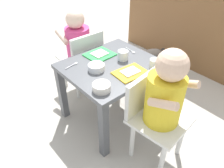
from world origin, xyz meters
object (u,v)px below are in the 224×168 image
object	(u,v)px
food_tray_right	(130,72)
water_cup_right	(123,56)
seated_child_left	(79,43)
cereal_bowl_right_side	(96,67)
dog	(146,60)
spoon_by_left_tray	(73,65)
food_tray_left	(100,54)
seated_child_right	(163,97)
dining_table	(112,75)
spoon_by_right_tray	(131,51)
veggie_bowl_far	(101,87)
water_cup_left	(154,64)

from	to	relation	value
food_tray_right	water_cup_right	bearing A→B (deg)	151.37
seated_child_left	cereal_bowl_right_side	world-z (taller)	seated_child_left
dog	spoon_by_left_tray	bearing A→B (deg)	-88.67
seated_child_left	spoon_by_left_tray	size ratio (longest dim) A/B	6.57
cereal_bowl_right_side	spoon_by_left_tray	world-z (taller)	cereal_bowl_right_side
cereal_bowl_right_side	food_tray_left	bearing A→B (deg)	135.45
water_cup_right	seated_child_left	bearing A→B (deg)	-171.63
food_tray_right	spoon_by_left_tray	world-z (taller)	food_tray_right
food_tray_right	water_cup_right	distance (m)	0.16
seated_child_left	food_tray_right	size ratio (longest dim) A/B	3.30
cereal_bowl_right_side	seated_child_right	bearing A→B (deg)	10.80
cereal_bowl_right_side	spoon_by_left_tray	bearing A→B (deg)	-150.64
cereal_bowl_right_side	dining_table	bearing A→B (deg)	82.61
food_tray_left	water_cup_right	xyz separation A→B (m)	(0.15, 0.08, 0.02)
food_tray_left	water_cup_right	world-z (taller)	water_cup_right
dining_table	seated_child_left	size ratio (longest dim) A/B	0.87
seated_child_left	food_tray_right	xyz separation A→B (m)	(0.56, -0.02, 0.02)
spoon_by_right_tray	seated_child_right	bearing A→B (deg)	-27.63
seated_child_right	spoon_by_right_tray	xyz separation A→B (m)	(-0.46, 0.24, -0.01)
water_cup_right	spoon_by_left_tray	distance (m)	0.32
seated_child_left	spoon_by_right_tray	bearing A→B (deg)	26.39
veggie_bowl_far	dog	bearing A→B (deg)	113.55
water_cup_left	seated_child_left	bearing A→B (deg)	-167.60
food_tray_right	cereal_bowl_right_side	xyz separation A→B (m)	(-0.16, -0.13, 0.02)
seated_child_left	spoon_by_right_tray	size ratio (longest dim) A/B	6.57
food_tray_left	food_tray_right	bearing A→B (deg)	0.00
dog	dining_table	bearing A→B (deg)	-72.60
seated_child_right	food_tray_right	bearing A→B (deg)	170.67
seated_child_right	food_tray_right	size ratio (longest dim) A/B	3.58
seated_child_left	food_tray_left	bearing A→B (deg)	-3.42
seated_child_left	spoon_by_left_tray	world-z (taller)	seated_child_left
spoon_by_left_tray	food_tray_right	bearing A→B (deg)	34.69
spoon_by_left_tray	dog	bearing A→B (deg)	91.33
food_tray_right	water_cup_left	xyz separation A→B (m)	(0.05, 0.15, 0.02)
food_tray_right	spoon_by_right_tray	distance (m)	0.28
food_tray_left	water_cup_right	bearing A→B (deg)	28.06
seated_child_left	water_cup_right	bearing A→B (deg)	8.37
seated_child_right	food_tray_left	xyz separation A→B (m)	(-0.56, 0.04, -0.01)
veggie_bowl_far	water_cup_right	bearing A→B (deg)	117.17
cereal_bowl_right_side	spoon_by_left_tray	distance (m)	0.16
seated_child_right	spoon_by_right_tray	size ratio (longest dim) A/B	7.13
spoon_by_left_tray	veggie_bowl_far	bearing A→B (deg)	-4.11
food_tray_left	spoon_by_left_tray	xyz separation A→B (m)	(-0.01, -0.20, -0.00)
seated_child_left	water_cup_left	xyz separation A→B (m)	(0.61, 0.13, 0.04)
seated_child_right	cereal_bowl_right_side	distance (m)	0.44
water_cup_left	spoon_by_left_tray	world-z (taller)	water_cup_left
seated_child_right	food_tray_right	distance (m)	0.28
dog	seated_child_right	bearing A→B (deg)	-44.09
water_cup_left	veggie_bowl_far	xyz separation A→B (m)	(-0.04, -0.38, -0.00)
water_cup_right	cereal_bowl_right_side	bearing A→B (deg)	-94.50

